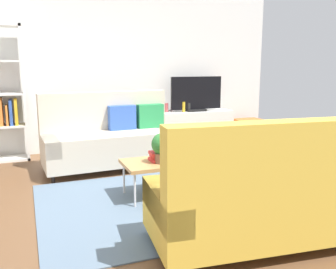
{
  "coord_description": "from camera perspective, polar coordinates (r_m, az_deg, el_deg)",
  "views": [
    {
      "loc": [
        -1.36,
        -3.76,
        1.5
      ],
      "look_at": [
        0.25,
        0.41,
        0.65
      ],
      "focal_mm": 39.46,
      "sensor_mm": 36.0,
      "label": 1
    }
  ],
  "objects": [
    {
      "name": "bottle_1",
      "position": [
        6.83,
        3.25,
        4.22
      ],
      "size": [
        0.06,
        0.06,
        0.16
      ],
      "primitive_type": "cylinder",
      "color": "#262626",
      "rests_on": "tv_console"
    },
    {
      "name": "wall_far",
      "position": [
        6.7,
        -9.61,
        10.21
      ],
      "size": [
        6.4,
        0.12,
        2.9
      ],
      "primitive_type": "cube",
      "color": "white",
      "rests_on": "ground_plane"
    },
    {
      "name": "couch_green",
      "position": [
        3.18,
        14.89,
        -9.1
      ],
      "size": [
        1.98,
        1.03,
        1.1
      ],
      "rotation": [
        0.0,
        0.0,
        -0.1
      ],
      "color": "gold",
      "rests_on": "ground_plane"
    },
    {
      "name": "storage_trunk",
      "position": [
        7.45,
        12.23,
        0.65
      ],
      "size": [
        0.52,
        0.4,
        0.44
      ],
      "primitive_type": "cube",
      "color": "orange",
      "rests_on": "ground_plane"
    },
    {
      "name": "ground_plane",
      "position": [
        4.27,
        -1.2,
        -9.82
      ],
      "size": [
        7.68,
        7.68,
        0.0
      ],
      "primitive_type": "plane",
      "color": "brown"
    },
    {
      "name": "vase_1",
      "position": [
        6.81,
        0.86,
        4.16
      ],
      "size": [
        0.1,
        0.1,
        0.15
      ],
      "primitive_type": "cylinder",
      "color": "silver",
      "rests_on": "tv_console"
    },
    {
      "name": "coffee_table",
      "position": [
        4.25,
        0.45,
        -4.32
      ],
      "size": [
        1.1,
        0.56,
        0.42
      ],
      "color": "#B7844C",
      "rests_on": "ground_plane"
    },
    {
      "name": "table_book_0",
      "position": [
        4.21,
        -1.17,
        -3.85
      ],
      "size": [
        0.25,
        0.19,
        0.04
      ],
      "primitive_type": "cube",
      "rotation": [
        0.0,
        0.0,
        0.05
      ],
      "color": "red",
      "rests_on": "coffee_table"
    },
    {
      "name": "potted_plant",
      "position": [
        4.1,
        -0.86,
        -1.9
      ],
      "size": [
        0.25,
        0.25,
        0.34
      ],
      "color": "brown",
      "rests_on": "coffee_table"
    },
    {
      "name": "bottle_0",
      "position": [
        6.78,
        2.43,
        4.29
      ],
      "size": [
        0.06,
        0.06,
        0.19
      ],
      "primitive_type": "cylinder",
      "color": "gold",
      "rests_on": "tv_console"
    },
    {
      "name": "table_book_2",
      "position": [
        4.19,
        -1.18,
        -2.87
      ],
      "size": [
        0.25,
        0.19,
        0.03
      ],
      "primitive_type": "cube",
      "rotation": [
        0.0,
        0.0,
        -0.06
      ],
      "color": "red",
      "rests_on": "table_book_1"
    },
    {
      "name": "table_book_1",
      "position": [
        4.2,
        -1.17,
        -3.36
      ],
      "size": [
        0.27,
        0.23,
        0.04
      ],
      "primitive_type": "cube",
      "rotation": [
        0.0,
        0.0,
        -0.23
      ],
      "color": "red",
      "rests_on": "table_book_0"
    },
    {
      "name": "tv_console",
      "position": [
        6.99,
        4.24,
        1.03
      ],
      "size": [
        1.4,
        0.44,
        0.64
      ],
      "primitive_type": "cube",
      "color": "silver",
      "rests_on": "ground_plane"
    },
    {
      "name": "area_rug",
      "position": [
        4.18,
        0.82,
        -10.18
      ],
      "size": [
        2.9,
        2.2,
        0.01
      ],
      "primitive_type": "cube",
      "color": "slate",
      "rests_on": "ground_plane"
    },
    {
      "name": "tv",
      "position": [
        6.89,
        4.39,
        6.19
      ],
      "size": [
        1.0,
        0.2,
        0.64
      ],
      "color": "black",
      "rests_on": "tv_console"
    },
    {
      "name": "vase_0",
      "position": [
        6.75,
        -0.36,
        4.17
      ],
      "size": [
        0.09,
        0.09,
        0.16
      ],
      "primitive_type": "cylinder",
      "color": "#B24C4C",
      "rests_on": "tv_console"
    },
    {
      "name": "couch_beige",
      "position": [
        5.46,
        -8.86,
        -0.47
      ],
      "size": [
        1.94,
        0.94,
        1.1
      ],
      "rotation": [
        0.0,
        0.0,
        3.19
      ],
      "color": "beige",
      "rests_on": "ground_plane"
    }
  ]
}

